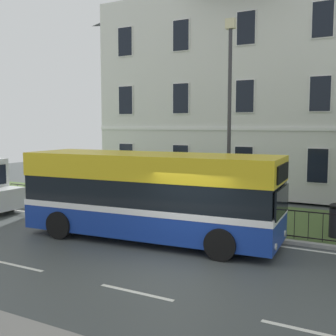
{
  "coord_description": "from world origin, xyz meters",
  "views": [
    {
      "loc": [
        5.25,
        -9.85,
        3.92
      ],
      "look_at": [
        -2.21,
        3.81,
        2.34
      ],
      "focal_mm": 45.13,
      "sensor_mm": 36.0,
      "label": 1
    }
  ],
  "objects": [
    {
      "name": "georgian_townhouse",
      "position": [
        -1.76,
        15.53,
        6.82
      ],
      "size": [
        18.76,
        8.73,
        13.33
      ],
      "color": "silver",
      "rests_on": "ground_plane"
    },
    {
      "name": "iron_verge_railing",
      "position": [
        -1.76,
        4.4,
        0.62
      ],
      "size": [
        19.07,
        0.04,
        0.97
      ],
      "color": "black",
      "rests_on": "ground_plane"
    },
    {
      "name": "single_decker_bus",
      "position": [
        -2.11,
        2.37,
        1.56
      ],
      "size": [
        9.0,
        3.25,
        2.96
      ],
      "rotation": [
        0.0,
        0.0,
        0.08
      ],
      "color": "navy",
      "rests_on": "ground_plane"
    },
    {
      "name": "street_lamp_post",
      "position": [
        -0.36,
        5.22,
        4.47
      ],
      "size": [
        0.36,
        0.24,
        7.69
      ],
      "color": "#333338",
      "rests_on": "ground_plane"
    },
    {
      "name": "ground_plane",
      "position": [
        0.0,
        1.13,
        -0.01
      ],
      "size": [
        60.0,
        56.0,
        0.18
      ],
      "color": "#404545"
    }
  ]
}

